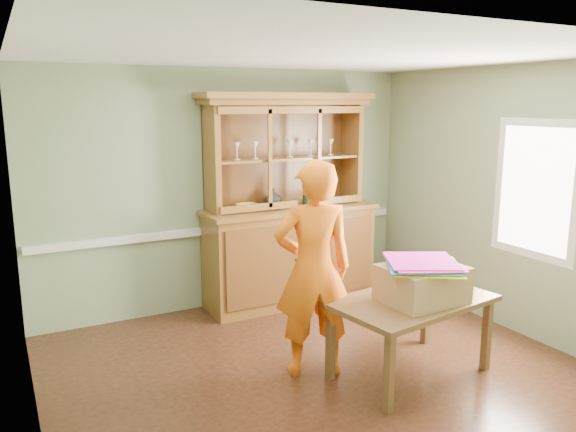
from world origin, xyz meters
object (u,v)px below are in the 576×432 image
china_hutch (288,231)px  person (313,269)px  dining_table (411,307)px  cardboard_box (422,284)px

china_hutch → person: china_hutch is taller
dining_table → person: 0.90m
dining_table → person: bearing=141.2°
person → china_hutch: bearing=-94.6°
cardboard_box → person: size_ratio=0.35×
dining_table → cardboard_box: size_ratio=2.28×
china_hutch → cardboard_box: china_hutch is taller
cardboard_box → china_hutch: bearing=92.6°
cardboard_box → person: 0.92m
cardboard_box → person: bearing=146.2°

